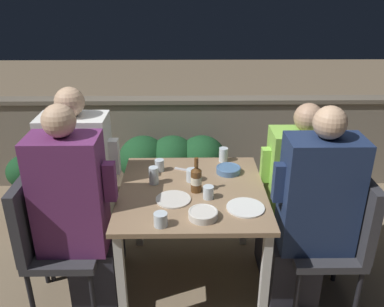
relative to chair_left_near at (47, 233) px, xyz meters
The scene contains 25 objects.
ground_plane 1.07m from the chair_left_near, 10.71° to the left, with size 16.00×16.00×0.00m, color #847056.
parapet_wall 1.91m from the chair_left_near, 61.59° to the left, with size 9.00×0.18×0.91m.
dining_table 0.93m from the chair_left_near, 10.71° to the left, with size 0.94×0.97×0.75m.
planter_hedge 1.47m from the chair_left_near, 59.28° to the left, with size 0.98×0.47×0.68m.
chair_left_near is the anchor object (origin of this frame).
person_purple_stripe 0.25m from the chair_left_near, ahead, with size 0.49×0.26×1.38m.
chair_left_far 0.36m from the chair_left_near, 95.54° to the left, with size 0.44×0.44×0.92m.
person_white_polo 0.42m from the chair_left_near, 65.23° to the left, with size 0.51×0.26×1.37m.
chair_right_near 1.84m from the chair_left_near, ahead, with size 0.44×0.44×0.92m.
person_navy_jumper 1.65m from the chair_left_near, ahead, with size 0.51×0.26×1.36m.
chair_right_far 1.87m from the chair_left_near, 10.97° to the left, with size 0.44×0.44×0.92m.
person_green_blouse 1.67m from the chair_left_near, 12.30° to the left, with size 0.51×0.26×1.26m.
beer_bottle 0.99m from the chair_left_near, ahead, with size 0.07×0.07×0.23m.
plate_0 1.24m from the chair_left_near, ahead, with size 0.23×0.23×0.01m.
plate_1 0.82m from the chair_left_near, ahead, with size 0.22×0.22×0.01m.
bowl_0 1.01m from the chair_left_near, ahead, with size 0.17×0.17×0.05m.
bowl_1 1.26m from the chair_left_near, 19.29° to the left, with size 0.17×0.17×0.04m.
glass_cup_0 0.76m from the chair_left_near, 21.22° to the left, with size 0.06×0.06×0.12m.
glass_cup_1 1.32m from the chair_left_near, 27.53° to the left, with size 0.06×0.06×0.10m.
glass_cup_2 0.85m from the chair_left_near, 32.91° to the left, with size 0.07×0.07×0.08m.
glass_cup_3 1.04m from the chair_left_near, ahead, with size 0.07×0.07×0.08m.
glass_cup_4 0.99m from the chair_left_near, 17.65° to the left, with size 0.08×0.08×0.08m.
glass_cup_5 0.81m from the chair_left_near, 17.74° to the right, with size 0.08×0.08×0.08m.
fork_0 1.00m from the chair_left_near, 26.98° to the left, with size 0.16×0.08×0.01m.
potted_plant 1.01m from the chair_left_near, 117.18° to the left, with size 0.30×0.30×0.66m.
Camera 1 is at (-0.03, -2.29, 2.03)m, focal length 38.00 mm.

